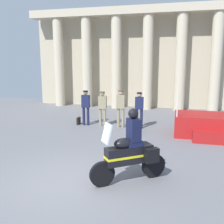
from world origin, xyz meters
TOP-DOWN VIEW (x-y plane):
  - ground_plane at (0.00, 0.00)m, footprint 28.48×28.48m
  - colonnade_backdrop at (-0.42, 11.76)m, footprint 14.10×1.53m
  - reviewing_stand at (4.05, 5.41)m, footprint 3.08×2.31m
  - officer_in_row_0 at (-1.74, 5.95)m, footprint 0.39×0.24m
  - officer_in_row_1 at (-0.90, 5.99)m, footprint 0.39×0.24m
  - officer_in_row_2 at (0.02, 5.91)m, footprint 0.39×0.24m
  - officer_in_row_3 at (0.89, 5.92)m, footprint 0.39×0.24m
  - motorcycle_with_rider at (1.49, 0.39)m, footprint 1.75×1.35m
  - briefcase_on_ground at (-2.14, 5.97)m, footprint 0.10×0.32m

SIDE VIEW (x-z plane):
  - ground_plane at x=0.00m, z-range 0.00..0.00m
  - briefcase_on_ground at x=-2.14m, z-range 0.00..0.36m
  - reviewing_stand at x=4.05m, z-range -0.46..1.32m
  - motorcycle_with_rider at x=1.49m, z-range -0.16..1.74m
  - officer_in_row_1 at x=-0.90m, z-range 0.15..1.82m
  - officer_in_row_3 at x=0.89m, z-range 0.16..1.85m
  - officer_in_row_0 at x=-1.74m, z-range 0.16..1.86m
  - officer_in_row_2 at x=0.02m, z-range 0.16..1.93m
  - colonnade_backdrop at x=-0.42m, z-range 0.25..6.92m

